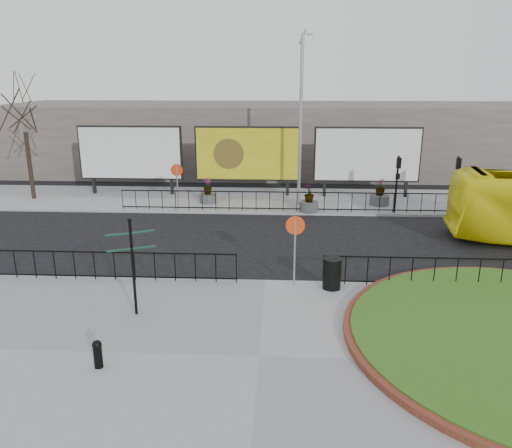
# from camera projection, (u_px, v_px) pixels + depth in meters

# --- Properties ---
(ground) EXTENTS (90.00, 90.00, 0.00)m
(ground) POSITION_uv_depth(u_px,v_px,m) (265.00, 283.00, 17.67)
(ground) COLOR black
(ground) RESTS_ON ground
(pavement_near) EXTENTS (30.00, 10.00, 0.12)m
(pavement_near) POSITION_uv_depth(u_px,v_px,m) (259.00, 358.00, 12.86)
(pavement_near) COLOR gray
(pavement_near) RESTS_ON ground
(pavement_far) EXTENTS (44.00, 6.00, 0.12)m
(pavement_far) POSITION_uv_depth(u_px,v_px,m) (272.00, 200.00, 29.13)
(pavement_far) COLOR gray
(pavement_far) RESTS_ON ground
(railing_near_left) EXTENTS (10.00, 0.10, 1.10)m
(railing_near_left) POSITION_uv_depth(u_px,v_px,m) (94.00, 265.00, 17.48)
(railing_near_left) COLOR black
(railing_near_left) RESTS_ON pavement_near
(railing_near_right) EXTENTS (9.00, 0.10, 1.10)m
(railing_near_right) POSITION_uv_depth(u_px,v_px,m) (457.00, 272.00, 16.87)
(railing_near_right) COLOR black
(railing_near_right) RESTS_ON pavement_near
(railing_far) EXTENTS (18.00, 0.10, 1.10)m
(railing_far) POSITION_uv_depth(u_px,v_px,m) (290.00, 201.00, 26.32)
(railing_far) COLOR black
(railing_far) RESTS_ON pavement_far
(speed_sign_far) EXTENTS (0.64, 0.07, 2.47)m
(speed_sign_far) POSITION_uv_depth(u_px,v_px,m) (177.00, 177.00, 26.36)
(speed_sign_far) COLOR gray
(speed_sign_far) RESTS_ON pavement_far
(speed_sign_near) EXTENTS (0.64, 0.07, 2.47)m
(speed_sign_near) POSITION_uv_depth(u_px,v_px,m) (295.00, 236.00, 16.69)
(speed_sign_near) COLOR gray
(speed_sign_near) RESTS_ON pavement_near
(billboard_left) EXTENTS (6.20, 0.31, 4.10)m
(billboard_left) POSITION_uv_depth(u_px,v_px,m) (131.00, 153.00, 29.75)
(billboard_left) COLOR black
(billboard_left) RESTS_ON pavement_far
(billboard_mid) EXTENTS (6.20, 0.31, 4.10)m
(billboard_mid) POSITION_uv_depth(u_px,v_px,m) (247.00, 154.00, 29.40)
(billboard_mid) COLOR black
(billboard_mid) RESTS_ON pavement_far
(billboard_right) EXTENTS (6.20, 0.31, 4.10)m
(billboard_right) POSITION_uv_depth(u_px,v_px,m) (367.00, 155.00, 29.06)
(billboard_right) COLOR black
(billboard_right) RESTS_ON pavement_far
(lamp_post) EXTENTS (0.74, 0.18, 9.23)m
(lamp_post) POSITION_uv_depth(u_px,v_px,m) (301.00, 119.00, 26.73)
(lamp_post) COLOR gray
(lamp_post) RESTS_ON pavement_far
(signal_pole_a) EXTENTS (0.22, 0.26, 3.00)m
(signal_pole_a) POSITION_uv_depth(u_px,v_px,m) (397.00, 176.00, 25.68)
(signal_pole_a) COLOR black
(signal_pole_a) RESTS_ON pavement_far
(signal_pole_b) EXTENTS (0.22, 0.26, 3.00)m
(signal_pole_b) POSITION_uv_depth(u_px,v_px,m) (457.00, 176.00, 25.54)
(signal_pole_b) COLOR black
(signal_pole_b) RESTS_ON pavement_far
(tree_left) EXTENTS (2.00, 2.00, 7.00)m
(tree_left) POSITION_uv_depth(u_px,v_px,m) (26.00, 138.00, 28.31)
(tree_left) COLOR #2D2119
(tree_left) RESTS_ON pavement_far
(building_backdrop) EXTENTS (40.00, 10.00, 5.00)m
(building_backdrop) POSITION_uv_depth(u_px,v_px,m) (275.00, 138.00, 38.00)
(building_backdrop) COLOR #6A635D
(building_backdrop) RESTS_ON ground
(fingerpost_sign) EXTENTS (1.37, 0.76, 3.03)m
(fingerpost_sign) POSITION_uv_depth(u_px,v_px,m) (132.00, 257.00, 14.61)
(fingerpost_sign) COLOR black
(fingerpost_sign) RESTS_ON pavement_near
(bollard) EXTENTS (0.24, 0.24, 0.74)m
(bollard) POSITION_uv_depth(u_px,v_px,m) (98.00, 353.00, 12.26)
(bollard) COLOR black
(bollard) RESTS_ON pavement_near
(litter_bin) EXTENTS (0.65, 0.65, 1.08)m
(litter_bin) POSITION_uv_depth(u_px,v_px,m) (332.00, 273.00, 16.79)
(litter_bin) COLOR black
(litter_bin) RESTS_ON pavement_near
(planter_a) EXTENTS (0.95, 0.95, 1.38)m
(planter_a) POSITION_uv_depth(u_px,v_px,m) (208.00, 194.00, 28.20)
(planter_a) COLOR #4C4C4F
(planter_a) RESTS_ON pavement_far
(planter_b) EXTENTS (0.99, 0.99, 1.46)m
(planter_b) POSITION_uv_depth(u_px,v_px,m) (309.00, 202.00, 26.38)
(planter_b) COLOR #4C4C4F
(planter_b) RESTS_ON pavement_far
(planter_c) EXTENTS (1.06, 1.06, 1.49)m
(planter_c) POSITION_uv_depth(u_px,v_px,m) (380.00, 196.00, 27.71)
(planter_c) COLOR #4C4C4F
(planter_c) RESTS_ON pavement_far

